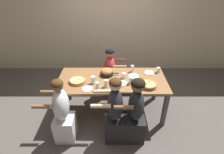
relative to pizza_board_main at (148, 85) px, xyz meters
name	(u,v)px	position (x,y,z in m)	size (l,w,h in m)	color
ground_plane	(112,110)	(-0.62, 0.23, -0.79)	(18.00, 18.00, 0.00)	#514C47
restaurant_back_panel	(112,11)	(-0.62, 2.05, 0.81)	(10.00, 0.06, 3.20)	beige
dining_table	(112,83)	(-0.62, 0.23, -0.12)	(1.98, 0.89, 0.75)	brown
pizza_board_main	(148,85)	(0.00, 0.00, 0.00)	(0.30, 0.30, 0.07)	brown
pizza_board_second	(77,81)	(-1.24, 0.13, -0.01)	(0.31, 0.31, 0.05)	brown
skillet_bowl	(107,72)	(-0.72, 0.38, 0.03)	(0.36, 0.25, 0.14)	black
empty_plate_a	(149,73)	(0.11, 0.46, -0.03)	(0.19, 0.19, 0.02)	white
empty_plate_b	(134,76)	(-0.21, 0.33, -0.03)	(0.20, 0.20, 0.02)	white
empty_plate_c	(88,89)	(-1.03, -0.08, -0.03)	(0.18, 0.18, 0.02)	white
empty_plate_d	(122,83)	(-0.45, 0.09, -0.03)	(0.19, 0.19, 0.02)	white
drinking_glass_a	(97,86)	(-0.87, -0.07, 0.02)	(0.06, 0.06, 0.13)	silver
drinking_glass_b	(106,84)	(-0.72, -0.01, 0.02)	(0.07, 0.07, 0.13)	silver
drinking_glass_c	(158,70)	(0.28, 0.48, 0.01)	(0.07, 0.07, 0.10)	silver
drinking_glass_d	(93,80)	(-0.95, 0.10, 0.03)	(0.08, 0.08, 0.14)	silver
drinking_glass_e	(124,76)	(-0.40, 0.27, 0.01)	(0.08, 0.08, 0.10)	silver
drinking_glass_f	(132,69)	(-0.22, 0.52, 0.03)	(0.06, 0.06, 0.13)	silver
drinking_glass_g	(131,81)	(-0.29, 0.09, 0.02)	(0.07, 0.07, 0.13)	silver
diner_far_center	(110,73)	(-0.66, 0.89, -0.29)	(0.51, 0.40, 1.08)	#B22D2D
diner_near_left	(63,114)	(-1.40, -0.44, -0.26)	(0.51, 0.40, 1.16)	silver
diner_near_center	(115,113)	(-0.58, -0.44, -0.25)	(0.51, 0.40, 1.18)	#232328
diner_near_midright	(135,113)	(-0.25, -0.44, -0.24)	(0.51, 0.40, 1.17)	#232328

